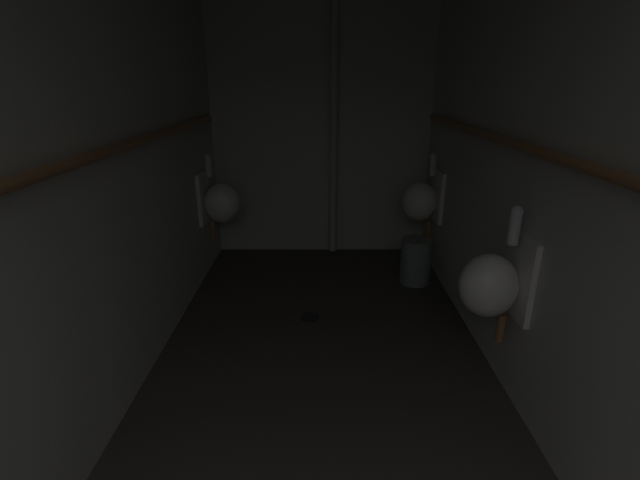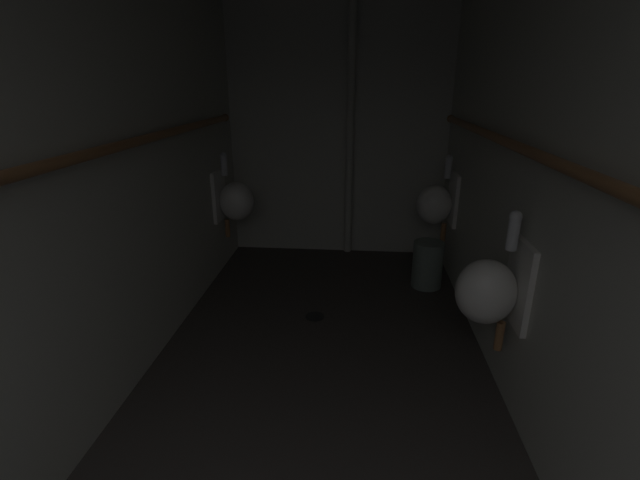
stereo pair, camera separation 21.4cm
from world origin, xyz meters
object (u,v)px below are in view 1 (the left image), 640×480
object	(u,v)px
urinal_right_far	(421,200)
waste_bin	(415,261)
urinal_right_mid	(492,283)
standpipe_back_wall	(333,133)
floor_drain	(309,317)
urinal_left_mid	(218,202)

from	to	relation	value
urinal_right_far	waste_bin	world-z (taller)	urinal_right_far
urinal_right_mid	standpipe_back_wall	world-z (taller)	standpipe_back_wall
floor_drain	waste_bin	world-z (taller)	waste_bin
urinal_right_mid	waste_bin	distance (m)	1.48
floor_drain	urinal_left_mid	bearing A→B (deg)	133.47
urinal_left_mid	floor_drain	world-z (taller)	urinal_left_mid
standpipe_back_wall	floor_drain	xyz separation A→B (m)	(-0.20, -1.31, -1.18)
urinal_left_mid	urinal_right_far	size ratio (longest dim) A/B	1.00
urinal_right_mid	waste_bin	world-z (taller)	urinal_right_mid
waste_bin	urinal_right_far	bearing A→B (deg)	73.66
urinal_right_mid	floor_drain	world-z (taller)	urinal_right_mid
urinal_right_far	waste_bin	size ratio (longest dim) A/B	1.93
urinal_right_far	urinal_right_mid	bearing A→B (deg)	-90.00
urinal_right_far	floor_drain	xyz separation A→B (m)	(-0.97, -0.88, -0.65)
standpipe_back_wall	waste_bin	bearing A→B (deg)	-45.80
standpipe_back_wall	floor_drain	distance (m)	1.78
urinal_left_mid	urinal_right_mid	bearing A→B (deg)	-42.91
standpipe_back_wall	urinal_left_mid	bearing A→B (deg)	-154.54
floor_drain	urinal_right_far	bearing A→B (deg)	42.39
urinal_right_mid	standpipe_back_wall	bearing A→B (deg)	109.95
urinal_right_mid	floor_drain	distance (m)	1.41
urinal_right_far	standpipe_back_wall	xyz separation A→B (m)	(-0.77, 0.43, 0.53)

